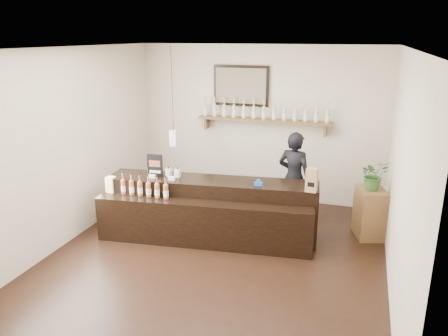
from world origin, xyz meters
name	(u,v)px	position (x,y,z in m)	size (l,w,h in m)	color
ground	(216,257)	(0.00, 0.00, 0.00)	(5.00, 5.00, 0.00)	black
room_shell	(215,138)	(0.00, 0.00, 1.70)	(5.00, 5.00, 5.00)	beige
back_wall_decor	(251,105)	(-0.14, 2.37, 1.75)	(2.66, 0.96, 1.69)	brown
counter	(209,211)	(-0.31, 0.58, 0.42)	(3.20, 1.20, 1.03)	black
promo_sign	(155,165)	(-1.17, 0.60, 1.05)	(0.25, 0.04, 0.34)	black
paper_bag	(312,180)	(1.18, 0.64, 1.05)	(0.16, 0.13, 0.33)	#996B49
tape_dispenser	(258,183)	(0.43, 0.65, 0.92)	(0.12, 0.07, 0.10)	blue
side_cabinet	(370,213)	(2.00, 1.36, 0.38)	(0.51, 0.61, 0.76)	brown
potted_plant	(374,175)	(2.00, 1.36, 0.98)	(0.40, 0.35, 0.45)	#2C5A24
shopkeeper	(294,172)	(0.81, 1.55, 0.85)	(0.62, 0.41, 1.71)	black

